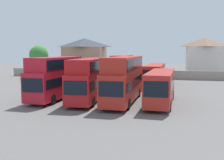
# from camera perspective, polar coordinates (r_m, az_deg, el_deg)

# --- Properties ---
(ground) EXTENTS (140.00, 140.00, 0.00)m
(ground) POSITION_cam_1_polar(r_m,az_deg,el_deg) (46.80, 4.01, -0.60)
(ground) COLOR #605E5B
(depot_boundary_wall) EXTENTS (56.00, 0.50, 1.80)m
(depot_boundary_wall) POSITION_cam_1_polar(r_m,az_deg,el_deg) (53.88, 5.17, 1.27)
(depot_boundary_wall) COLOR gray
(depot_boundary_wall) RESTS_ON ground
(bus_1) EXTENTS (3.01, 10.18, 4.96)m
(bus_1) POSITION_cam_1_polar(r_m,az_deg,el_deg) (31.31, -12.17, 0.97)
(bus_1) COLOR red
(bus_1) RESTS_ON ground
(bus_2) EXTENTS (3.19, 11.13, 4.81)m
(bus_2) POSITION_cam_1_polar(r_m,az_deg,el_deg) (29.83, -4.89, 0.67)
(bus_2) COLOR #B01618
(bus_2) RESTS_ON ground
(bus_3) EXTENTS (2.88, 11.71, 5.03)m
(bus_3) POSITION_cam_1_polar(r_m,az_deg,el_deg) (28.86, 2.63, 0.74)
(bus_3) COLOR #AE241A
(bus_3) RESTS_ON ground
(bus_4) EXTENTS (2.96, 10.18, 3.51)m
(bus_4) POSITION_cam_1_polar(r_m,az_deg,el_deg) (28.18, 10.61, -1.21)
(bus_4) COLOR #B2261E
(bus_4) RESTS_ON ground
(bus_5) EXTENTS (2.80, 11.23, 3.32)m
(bus_5) POSITION_cam_1_polar(r_m,az_deg,el_deg) (44.66, -1.22, 1.54)
(bus_5) COLOR #AF251C
(bus_5) RESTS_ON ground
(bus_6) EXTENTS (2.77, 10.63, 4.93)m
(bus_6) POSITION_cam_1_polar(r_m,az_deg,el_deg) (44.36, 2.27, 2.64)
(bus_6) COLOR #B32521
(bus_6) RESTS_ON ground
(bus_7) EXTENTS (3.04, 11.91, 3.48)m
(bus_7) POSITION_cam_1_polar(r_m,az_deg,el_deg) (43.08, 9.34, 1.39)
(bus_7) COLOR #B5281D
(bus_7) RESTS_ON ground
(house_terrace_left) EXTENTS (10.21, 6.72, 8.78)m
(house_terrace_left) POSITION_cam_1_polar(r_m,az_deg,el_deg) (65.33, -6.04, 5.29)
(house_terrace_left) COLOR #9E7A60
(house_terrace_left) RESTS_ON ground
(house_terrace_centre) EXTENTS (7.99, 7.31, 8.57)m
(house_terrace_centre) POSITION_cam_1_polar(r_m,az_deg,el_deg) (61.92, 19.53, 4.80)
(house_terrace_centre) COLOR silver
(house_terrace_centre) RESTS_ON ground
(tree_left_of_lot) EXTENTS (3.92, 3.92, 6.84)m
(tree_left_of_lot) POSITION_cam_1_polar(r_m,az_deg,el_deg) (57.02, -15.73, 5.31)
(tree_left_of_lot) COLOR brown
(tree_left_of_lot) RESTS_ON ground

